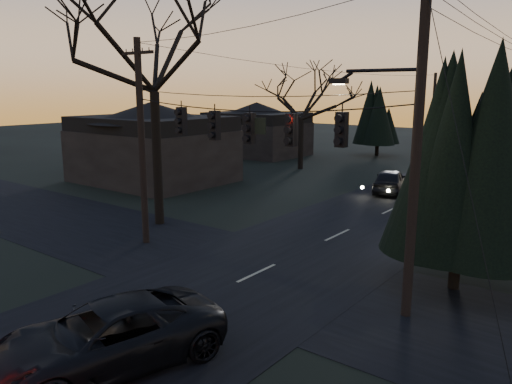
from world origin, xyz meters
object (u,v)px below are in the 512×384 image
Objects in this scene: utility_pole_left at (146,243)px; sedan_oncoming_b at (453,163)px; evergreen_right at (465,149)px; utility_pole_far_l at (430,156)px; suv_near at (107,337)px; utility_pole_right at (406,315)px; sedan_oncoming_a at (390,181)px; bare_tree_left at (152,35)px.

sedan_oncoming_b is (4.83, 26.91, 0.72)m from utility_pole_left.
evergreen_right is 1.85× the size of sedan_oncoming_b.
utility_pole_far_l is 43.58m from suv_near.
utility_pole_far_l is at bearing 90.00° from utility_pole_left.
utility_pole_right is 37.79m from utility_pole_far_l.
suv_near is 1.26× the size of sedan_oncoming_b.
utility_pole_left reaches higher than utility_pole_far_l.
utility_pole_left is 1.05× the size of evergreen_right.
suv_near reaches higher than sedan_oncoming_a.
evergreen_right is (11.99, 2.92, 4.66)m from utility_pole_left.
utility_pole_far_l is 35.50m from evergreen_right.
utility_pole_far_l is 1.44× the size of suv_near.
utility_pole_left is at bearing 180.00° from utility_pole_right.
suv_near is (8.84, -9.46, -8.14)m from bare_tree_left.
utility_pole_left is at bearing -166.33° from evergreen_right.
utility_pole_left is 27.35m from sedan_oncoming_b.
utility_pole_right is 1.18× the size of utility_pole_left.
bare_tree_left is (-1.89, -33.56, 8.91)m from utility_pole_far_l.
sedan_oncoming_a is at bearing 66.87° from bare_tree_left.
utility_pole_right reaches higher than utility_pole_far_l.
bare_tree_left is (-13.39, 2.44, 8.91)m from utility_pole_right.
utility_pole_far_l is at bearing 115.46° from suv_near.
utility_pole_left is 36.00m from utility_pole_far_l.
utility_pole_far_l is at bearing 109.93° from evergreen_right.
utility_pole_left reaches higher than sedan_oncoming_b.
sedan_oncoming_a is (-7.92, 13.48, -3.90)m from evergreen_right.
utility_pole_right is 16.27m from bare_tree_left.
evergreen_right is at bearing 105.09° from sedan_oncoming_a.
utility_pole_left is 1.53× the size of suv_near.
utility_pole_right is at bearing 0.00° from utility_pole_left.
utility_pole_right reaches higher than suv_near.
bare_tree_left is at bearing 149.33° from suv_near.
suv_near is 34.00m from sedan_oncoming_b.
sedan_oncoming_a is 10.55m from sedan_oncoming_b.
utility_pole_right is at bearing -10.34° from bare_tree_left.
utility_pole_right is 2.28× the size of sedan_oncoming_b.
sedan_oncoming_b is (0.76, 10.52, -0.04)m from sedan_oncoming_a.
bare_tree_left reaches higher than sedan_oncoming_b.
sedan_oncoming_a is (4.07, 16.40, 0.76)m from utility_pole_left.
utility_pole_left is 9.43m from bare_tree_left.
utility_pole_far_l is at bearing -41.82° from sedan_oncoming_b.
sedan_oncoming_a reaches higher than sedan_oncoming_b.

